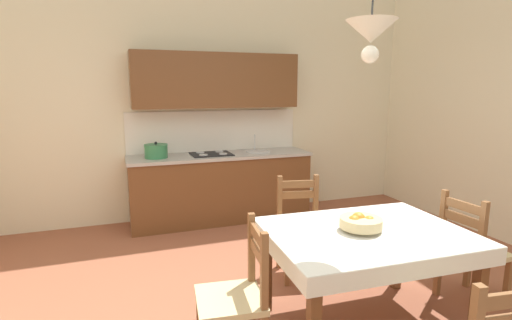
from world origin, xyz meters
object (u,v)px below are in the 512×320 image
at_px(fruit_bowl, 361,222).
at_px(dining_chair_window_side, 471,252).
at_px(dining_table, 366,246).
at_px(dining_chair_tv_side, 236,297).
at_px(kitchen_cabinetry, 219,157).
at_px(dining_chair_kitchen_side, 301,229).
at_px(pendant_lamp, 371,33).

bearing_deg(fruit_bowl, dining_chair_window_side, -0.81).
relative_size(dining_table, dining_chair_tv_side, 1.55).
bearing_deg(dining_chair_window_side, dining_table, -179.74).
height_order(kitchen_cabinetry, fruit_bowl, kitchen_cabinetry).
bearing_deg(dining_table, dining_chair_kitchen_side, 93.17).
distance_m(dining_table, dining_chair_tv_side, 1.00).
bearing_deg(dining_chair_kitchen_side, dining_chair_tv_side, -133.89).
height_order(dining_chair_window_side, pendant_lamp, pendant_lamp).
distance_m(dining_chair_tv_side, fruit_bowl, 1.01).
bearing_deg(pendant_lamp, dining_chair_kitchen_side, 86.76).
bearing_deg(dining_chair_kitchen_side, dining_table, -86.83).
bearing_deg(kitchen_cabinetry, dining_table, -82.15).
bearing_deg(dining_chair_tv_side, dining_chair_kitchen_side, 46.11).
distance_m(dining_chair_window_side, fruit_bowl, 1.13).
bearing_deg(dining_chair_tv_side, fruit_bowl, 2.85).
relative_size(kitchen_cabinetry, dining_chair_kitchen_side, 2.56).
distance_m(dining_chair_window_side, pendant_lamp, 2.00).
relative_size(kitchen_cabinetry, dining_chair_tv_side, 2.56).
bearing_deg(dining_chair_window_side, dining_chair_tv_side, -179.10).
height_order(dining_table, dining_chair_tv_side, dining_chair_tv_side).
height_order(dining_table, fruit_bowl, fruit_bowl).
relative_size(dining_table, dining_chair_kitchen_side, 1.55).
relative_size(dining_chair_window_side, fruit_bowl, 3.10).
bearing_deg(fruit_bowl, dining_table, -25.37).
bearing_deg(fruit_bowl, kitchen_cabinetry, 97.04).
relative_size(dining_chair_kitchen_side, fruit_bowl, 3.10).
distance_m(dining_chair_kitchen_side, fruit_bowl, 0.99).
relative_size(kitchen_cabinetry, dining_table, 1.65).
height_order(dining_chair_kitchen_side, fruit_bowl, dining_chair_kitchen_side).
height_order(kitchen_cabinetry, dining_chair_window_side, kitchen_cabinetry).
height_order(dining_table, pendant_lamp, pendant_lamp).
bearing_deg(dining_chair_window_side, dining_chair_kitchen_side, 139.06).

